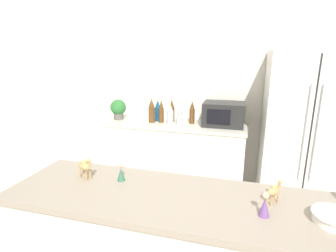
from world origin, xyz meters
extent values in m
cube|color=silver|center=(0.00, 2.73, 1.27)|extent=(8.00, 0.06, 2.55)
cube|color=white|center=(-0.38, 2.40, 0.43)|extent=(1.76, 0.60, 0.86)
cube|color=beige|center=(-0.38, 2.40, 0.87)|extent=(1.79, 0.63, 0.03)
cube|color=silver|center=(1.09, 2.34, 0.88)|extent=(0.82, 0.67, 1.76)
cube|color=black|center=(1.09, 2.00, 0.88)|extent=(0.01, 0.01, 1.69)
cylinder|color=#B2B5BA|center=(1.04, 1.99, 0.97)|extent=(0.02, 0.02, 0.97)
cylinder|color=#B2B5BA|center=(1.14, 1.99, 0.97)|extent=(0.02, 0.02, 0.97)
cube|color=gray|center=(0.18, 0.53, 0.95)|extent=(2.06, 0.57, 0.03)
cylinder|color=#595451|center=(-1.13, 2.37, 0.93)|extent=(0.12, 0.12, 0.08)
sphere|color=#2D7033|center=(-1.13, 2.37, 1.05)|extent=(0.21, 0.21, 0.21)
cylinder|color=white|center=(-0.91, 2.33, 1.03)|extent=(0.11, 0.11, 0.28)
cube|color=black|center=(0.23, 2.42, 1.03)|extent=(0.48, 0.36, 0.28)
cube|color=black|center=(0.18, 2.24, 1.03)|extent=(0.26, 0.01, 0.17)
cylinder|color=brown|center=(-0.16, 2.41, 0.98)|extent=(0.07, 0.07, 0.18)
cone|color=brown|center=(-0.16, 2.41, 1.12)|extent=(0.06, 0.06, 0.10)
cylinder|color=gold|center=(-0.16, 2.41, 1.17)|extent=(0.02, 0.02, 0.01)
cylinder|color=brown|center=(-0.54, 2.36, 0.98)|extent=(0.06, 0.06, 0.18)
cone|color=brown|center=(-0.54, 2.36, 1.12)|extent=(0.06, 0.06, 0.10)
cylinder|color=gold|center=(-0.54, 2.36, 1.18)|extent=(0.02, 0.02, 0.01)
cylinder|color=brown|center=(-0.66, 2.33, 0.99)|extent=(0.08, 0.08, 0.19)
cone|color=brown|center=(-0.66, 2.33, 1.14)|extent=(0.08, 0.08, 0.11)
cylinder|color=gold|center=(-0.66, 2.33, 1.20)|extent=(0.03, 0.03, 0.01)
cylinder|color=#B2B7BC|center=(-0.29, 2.32, 0.97)|extent=(0.07, 0.07, 0.17)
cone|color=#B2B7BC|center=(-0.29, 2.32, 1.10)|extent=(0.07, 0.07, 0.09)
cylinder|color=gold|center=(-0.29, 2.32, 1.16)|extent=(0.03, 0.03, 0.01)
cylinder|color=navy|center=(-0.61, 2.43, 0.98)|extent=(0.08, 0.08, 0.17)
cone|color=navy|center=(-0.61, 2.43, 1.11)|extent=(0.07, 0.07, 0.10)
cylinder|color=gold|center=(-0.61, 2.43, 1.16)|extent=(0.03, 0.03, 0.01)
cylinder|color=brown|center=(-0.43, 2.45, 0.98)|extent=(0.07, 0.07, 0.18)
cone|color=brown|center=(-0.43, 2.45, 1.12)|extent=(0.07, 0.07, 0.10)
cylinder|color=gold|center=(-0.43, 2.45, 1.17)|extent=(0.03, 0.03, 0.01)
cylinder|color=#B2B7BC|center=(-0.41, 2.31, 0.97)|extent=(0.08, 0.08, 0.16)
cone|color=#B2B7BC|center=(-0.41, 2.31, 1.09)|extent=(0.07, 0.07, 0.09)
cylinder|color=gold|center=(-0.41, 2.31, 1.14)|extent=(0.03, 0.03, 0.01)
cylinder|color=white|center=(0.86, 0.50, 0.98)|extent=(0.18, 0.18, 0.04)
torus|color=white|center=(0.86, 0.50, 1.01)|extent=(0.19, 0.19, 0.02)
ellipsoid|color=tan|center=(-0.49, 0.59, 1.04)|extent=(0.11, 0.09, 0.05)
sphere|color=tan|center=(-0.49, 0.59, 1.07)|extent=(0.04, 0.04, 0.04)
cylinder|color=tan|center=(-0.45, 0.57, 1.07)|extent=(0.02, 0.02, 0.05)
sphere|color=tan|center=(-0.45, 0.57, 1.09)|extent=(0.03, 0.03, 0.03)
cylinder|color=tan|center=(-0.46, 0.59, 0.99)|extent=(0.01, 0.01, 0.05)
cylinder|color=tan|center=(-0.47, 0.56, 0.99)|extent=(0.01, 0.01, 0.05)
cylinder|color=tan|center=(-0.52, 0.61, 0.99)|extent=(0.01, 0.01, 0.05)
cylinder|color=tan|center=(-0.53, 0.59, 0.99)|extent=(0.01, 0.01, 0.05)
ellipsoid|color=tan|center=(0.61, 0.60, 1.03)|extent=(0.09, 0.09, 0.04)
sphere|color=tan|center=(0.61, 0.60, 1.05)|extent=(0.03, 0.03, 0.03)
cylinder|color=tan|center=(0.63, 0.63, 1.05)|extent=(0.02, 0.02, 0.04)
sphere|color=tan|center=(0.63, 0.63, 1.07)|extent=(0.02, 0.02, 0.02)
cylinder|color=tan|center=(0.61, 0.63, 0.99)|extent=(0.01, 0.01, 0.05)
cylinder|color=tan|center=(0.63, 0.61, 0.99)|extent=(0.01, 0.01, 0.05)
cylinder|color=tan|center=(0.58, 0.59, 0.99)|extent=(0.01, 0.01, 0.05)
cylinder|color=tan|center=(0.60, 0.57, 0.99)|extent=(0.01, 0.01, 0.05)
cone|color=#33664C|center=(-0.26, 0.62, 1.00)|extent=(0.05, 0.05, 0.08)
sphere|color=tan|center=(-0.26, 0.62, 1.06)|extent=(0.03, 0.03, 0.03)
cone|color=#6B4784|center=(0.55, 0.47, 1.01)|extent=(0.05, 0.05, 0.09)
sphere|color=tan|center=(0.55, 0.47, 1.07)|extent=(0.03, 0.03, 0.03)
camera|label=1|loc=(0.41, -0.71, 1.70)|focal=28.00mm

